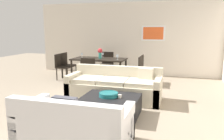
{
  "coord_description": "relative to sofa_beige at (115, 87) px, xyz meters",
  "views": [
    {
      "loc": [
        1.54,
        -4.9,
        1.71
      ],
      "look_at": [
        0.03,
        0.2,
        0.75
      ],
      "focal_mm": 36.34,
      "sensor_mm": 36.0,
      "label": 1
    }
  ],
  "objects": [
    {
      "name": "dining_chair_left_near",
      "position": [
        -2.35,
        1.6,
        0.21
      ],
      "size": [
        0.44,
        0.44,
        0.88
      ],
      "color": "black",
      "rests_on": "ground"
    },
    {
      "name": "dining_chair_head",
      "position": [
        -1.05,
        2.65,
        0.21
      ],
      "size": [
        0.44,
        0.44,
        0.88
      ],
      "color": "black",
      "rests_on": "ground"
    },
    {
      "name": "wine_glass_head",
      "position": [
        -1.05,
        2.18,
        0.57
      ],
      "size": [
        0.07,
        0.07,
        0.16
      ],
      "color": "silver",
      "rests_on": "dining_table"
    },
    {
      "name": "ground_plane",
      "position": [
        -0.06,
        -0.34,
        -0.29
      ],
      "size": [
        18.0,
        18.0,
        0.0
      ],
      "primitive_type": "plane",
      "color": "gray"
    },
    {
      "name": "coffee_table",
      "position": [
        0.21,
        -1.09,
        -0.1
      ],
      "size": [
        1.13,
        0.94,
        0.38
      ],
      "color": "black",
      "rests_on": "ground"
    },
    {
      "name": "back_wall_unit",
      "position": [
        0.24,
        3.19,
        1.06
      ],
      "size": [
        8.4,
        0.09,
        2.7
      ],
      "color": "silver",
      "rests_on": "ground"
    },
    {
      "name": "decorative_bowl",
      "position": [
        0.17,
        -1.06,
        0.13
      ],
      "size": [
        0.39,
        0.39,
        0.09
      ],
      "color": "#19666B",
      "rests_on": "coffee_table"
    },
    {
      "name": "dining_chair_right_near",
      "position": [
        0.24,
        1.6,
        0.21
      ],
      "size": [
        0.44,
        0.44,
        0.88
      ],
      "color": "black",
      "rests_on": "ground"
    },
    {
      "name": "sofa_beige",
      "position": [
        0.0,
        0.0,
        0.0
      ],
      "size": [
        2.28,
        0.9,
        0.78
      ],
      "color": "beige",
      "rests_on": "ground"
    },
    {
      "name": "dining_chair_foot",
      "position": [
        -1.05,
        0.95,
        0.21
      ],
      "size": [
        0.44,
        0.44,
        0.88
      ],
      "color": "black",
      "rests_on": "ground"
    },
    {
      "name": "wine_glass_left_far",
      "position": [
        -1.72,
        1.91,
        0.57
      ],
      "size": [
        0.07,
        0.07,
        0.16
      ],
      "color": "silver",
      "rests_on": "dining_table"
    },
    {
      "name": "loveseat_white",
      "position": [
        0.03,
        -2.36,
        0.0
      ],
      "size": [
        1.66,
        0.9,
        0.78
      ],
      "color": "white",
      "rests_on": "ground"
    },
    {
      "name": "wine_glass_right_near",
      "position": [
        -0.39,
        1.69,
        0.57
      ],
      "size": [
        0.07,
        0.07,
        0.16
      ],
      "color": "silver",
      "rests_on": "dining_table"
    },
    {
      "name": "dining_chair_right_far",
      "position": [
        0.24,
        2.0,
        0.21
      ],
      "size": [
        0.44,
        0.44,
        0.88
      ],
      "color": "black",
      "rests_on": "ground"
    },
    {
      "name": "candle_jar",
      "position": [
        0.4,
        -1.08,
        0.12
      ],
      "size": [
        0.08,
        0.08,
        0.07
      ],
      "primitive_type": "cylinder",
      "color": "silver",
      "rests_on": "coffee_table"
    },
    {
      "name": "dining_table",
      "position": [
        -1.05,
        1.8,
        0.39
      ],
      "size": [
        1.77,
        0.88,
        0.75
      ],
      "color": "black",
      "rests_on": "ground"
    },
    {
      "name": "centerpiece_vase",
      "position": [
        -1.03,
        1.84,
        0.66
      ],
      "size": [
        0.16,
        0.16,
        0.34
      ],
      "color": "teal",
      "rests_on": "dining_table"
    },
    {
      "name": "dining_chair_left_far",
      "position": [
        -2.35,
        2.0,
        0.21
      ],
      "size": [
        0.44,
        0.44,
        0.88
      ],
      "color": "black",
      "rests_on": "ground"
    }
  ]
}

